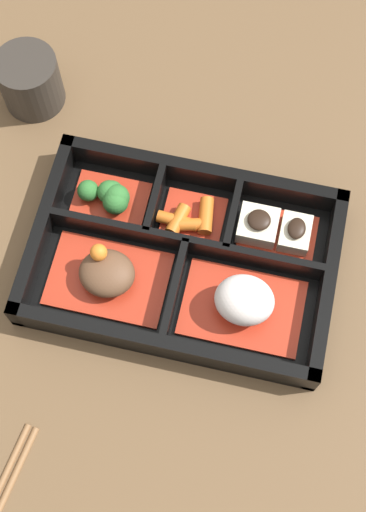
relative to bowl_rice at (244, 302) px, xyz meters
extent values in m
plane|color=brown|center=(0.08, -0.04, -0.03)|extent=(3.00, 3.00, 0.00)
cube|color=black|center=(0.08, -0.04, -0.03)|extent=(0.33, 0.22, 0.01)
cube|color=black|center=(0.08, -0.14, -0.01)|extent=(0.33, 0.01, 0.04)
cube|color=black|center=(0.08, 0.06, -0.01)|extent=(0.33, 0.01, 0.04)
cube|color=black|center=(-0.08, -0.04, -0.01)|extent=(0.01, 0.22, 0.04)
cube|color=black|center=(0.24, -0.04, -0.01)|extent=(0.01, 0.22, 0.04)
cube|color=black|center=(0.08, -0.05, -0.01)|extent=(0.31, 0.01, 0.04)
cube|color=black|center=(0.03, -0.10, -0.01)|extent=(0.01, 0.08, 0.04)
cube|color=black|center=(0.12, -0.10, -0.01)|extent=(0.01, 0.08, 0.04)
cube|color=black|center=(0.08, 0.00, -0.01)|extent=(0.01, 0.11, 0.04)
cube|color=#B22D19|center=(0.00, 0.00, -0.02)|extent=(0.13, 0.09, 0.01)
ellipsoid|color=silver|center=(0.00, 0.00, 0.01)|extent=(0.06, 0.06, 0.05)
cube|color=#B22D19|center=(0.15, 0.00, -0.02)|extent=(0.13, 0.09, 0.01)
ellipsoid|color=brown|center=(0.15, 0.00, 0.00)|extent=(0.06, 0.06, 0.03)
sphere|color=orange|center=(0.16, -0.01, 0.02)|extent=(0.02, 0.02, 0.02)
cube|color=#B22D19|center=(-0.02, -0.09, -0.02)|extent=(0.09, 0.06, 0.01)
cube|color=beige|center=(-0.04, -0.09, -0.01)|extent=(0.03, 0.04, 0.02)
ellipsoid|color=black|center=(-0.04, -0.09, 0.01)|extent=(0.02, 0.03, 0.01)
cube|color=beige|center=(0.00, -0.09, -0.01)|extent=(0.04, 0.04, 0.02)
ellipsoid|color=black|center=(0.00, -0.09, 0.01)|extent=(0.03, 0.03, 0.01)
cube|color=#B22D19|center=(0.08, -0.09, -0.02)|extent=(0.07, 0.06, 0.01)
cylinder|color=#D1661E|center=(0.09, -0.08, -0.01)|extent=(0.02, 0.04, 0.02)
cylinder|color=#D1661E|center=(0.06, -0.09, -0.01)|extent=(0.02, 0.04, 0.02)
cylinder|color=#D1661E|center=(0.08, -0.08, -0.01)|extent=(0.04, 0.02, 0.01)
cylinder|color=#D1661E|center=(0.09, -0.08, -0.01)|extent=(0.05, 0.02, 0.01)
cube|color=#B22D19|center=(0.17, -0.09, -0.02)|extent=(0.09, 0.06, 0.01)
sphere|color=#2D6B2D|center=(0.16, -0.09, 0.00)|extent=(0.03, 0.03, 0.03)
sphere|color=#2D6B2D|center=(0.16, -0.09, 0.00)|extent=(0.03, 0.03, 0.03)
sphere|color=#2D6B2D|center=(0.17, -0.10, 0.00)|extent=(0.03, 0.03, 0.03)
sphere|color=#2D6B2D|center=(0.17, -0.10, 0.00)|extent=(0.03, 0.03, 0.03)
sphere|color=#2D6B2D|center=(0.20, -0.09, -0.01)|extent=(0.02, 0.02, 0.02)
cylinder|color=#2D2823|center=(0.31, -0.22, 0.00)|extent=(0.08, 0.08, 0.07)
cylinder|color=#597A38|center=(0.31, -0.22, 0.03)|extent=(0.06, 0.06, 0.01)
camera|label=1|loc=(0.01, 0.24, 0.72)|focal=50.00mm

